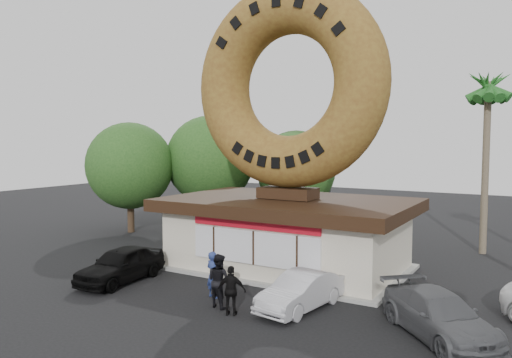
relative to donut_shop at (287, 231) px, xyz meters
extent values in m
plane|color=black|center=(0.00, -5.98, -1.77)|extent=(90.00, 90.00, 0.00)
cube|color=silver|center=(0.00, 0.02, -0.27)|extent=(10.00, 6.00, 3.00)
cube|color=#999993|center=(0.00, 0.02, -1.69)|extent=(10.60, 6.60, 0.15)
cube|color=#3F3F3F|center=(0.00, 0.02, 1.28)|extent=(10.00, 6.00, 0.10)
cube|color=black|center=(0.00, 0.02, 1.23)|extent=(11.20, 7.20, 0.55)
cube|color=silver|center=(0.00, -3.03, -0.22)|extent=(6.00, 0.12, 1.40)
cube|color=red|center=(0.00, -3.05, 0.78)|extent=(6.00, 0.10, 0.45)
cube|color=black|center=(0.00, 0.02, 1.78)|extent=(2.60, 1.40, 0.50)
torus|color=olive|center=(0.00, 0.02, 6.71)|extent=(9.36, 2.39, 9.36)
cylinder|color=#473321|center=(-9.50, 7.02, -0.12)|extent=(0.44, 0.44, 3.30)
sphere|color=#1D4819|center=(-9.50, 7.02, 2.88)|extent=(6.00, 6.00, 6.00)
cylinder|color=#473321|center=(-4.00, 9.02, -0.34)|extent=(0.44, 0.44, 2.86)
sphere|color=#1D4819|center=(-4.00, 9.02, 2.26)|extent=(5.20, 5.20, 5.20)
cylinder|color=#473321|center=(-13.00, 3.02, -0.23)|extent=(0.44, 0.44, 3.08)
sphere|color=#1D4819|center=(-13.00, 3.02, 2.57)|extent=(5.60, 5.60, 5.60)
cylinder|color=#726651|center=(7.50, 8.02, 2.73)|extent=(0.36, 0.36, 9.00)
cylinder|color=#59595E|center=(-2.00, 10.02, 2.23)|extent=(0.18, 0.18, 8.00)
cylinder|color=#59595E|center=(-1.10, 10.02, 6.13)|extent=(1.80, 0.12, 0.12)
cube|color=#59595E|center=(-0.20, 10.02, 6.08)|extent=(0.45, 0.20, 0.12)
imported|color=navy|center=(-0.46, -5.31, -0.88)|extent=(0.74, 0.59, 1.78)
imported|color=black|center=(0.36, -6.08, -0.80)|extent=(1.07, 0.91, 1.93)
imported|color=black|center=(1.21, -6.57, -0.91)|extent=(1.09, 0.76, 1.71)
imported|color=black|center=(-5.06, -5.58, -1.03)|extent=(2.06, 4.45, 1.48)
imported|color=#BDBCC2|center=(2.99, -4.80, -1.12)|extent=(1.92, 4.08, 1.29)
imported|color=#545559|center=(7.71, -4.93, -1.08)|extent=(4.62, 4.72, 1.36)
camera|label=1|loc=(10.47, -20.49, 4.24)|focal=35.00mm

